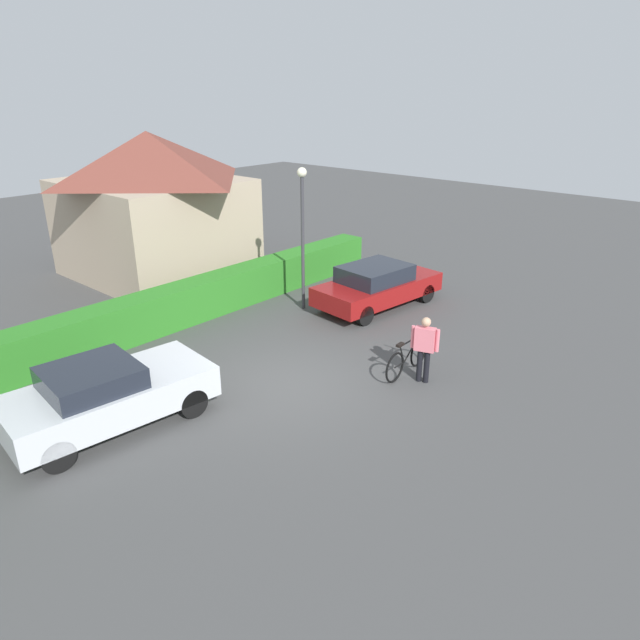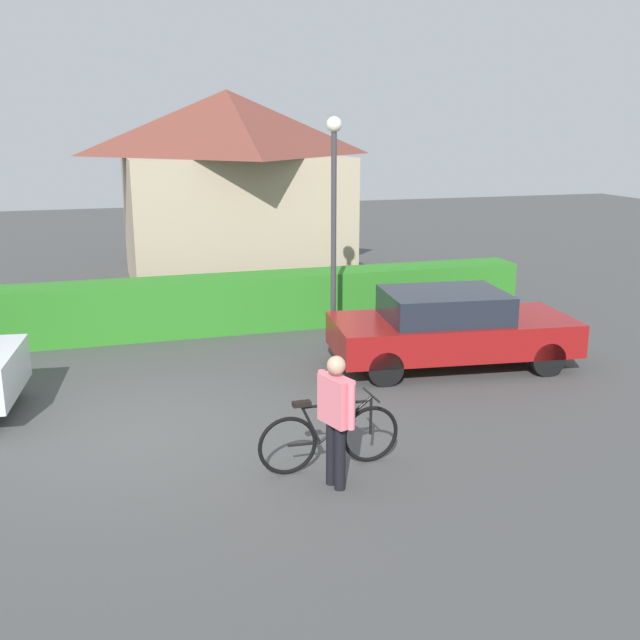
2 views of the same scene
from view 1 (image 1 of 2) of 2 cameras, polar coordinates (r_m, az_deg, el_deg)
ground_plane at (r=13.32m, az=-2.86°, el=-6.39°), size 60.00×60.00×0.00m
hedge_row at (r=16.64m, az=-15.29°, el=0.97°), size 16.99×0.90×1.13m
house_distant at (r=21.44m, az=-16.26°, el=11.08°), size 5.46×5.94×4.99m
parked_car_near at (r=12.19m, az=-20.43°, el=-6.92°), size 4.18×2.23×1.39m
parked_car_far at (r=17.76m, az=5.71°, el=3.49°), size 4.33×2.23×1.35m
bicycle at (r=13.75m, az=8.66°, el=-3.80°), size 1.82×0.50×0.91m
person_rider at (r=13.23m, az=10.37°, el=-2.45°), size 0.34×0.62×1.60m
street_lamp at (r=16.98m, az=-1.76°, el=9.90°), size 0.28×0.28×4.26m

